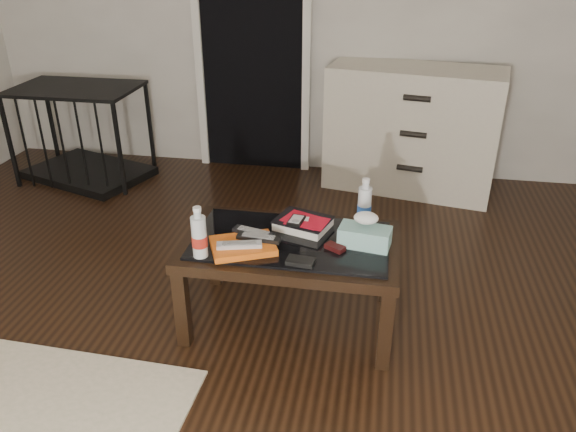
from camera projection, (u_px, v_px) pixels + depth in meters
The scene contains 17 objects.
ground at pixel (219, 377), 2.45m from camera, with size 5.00×5.00×0.00m, color black.
doorway at pixel (252, 38), 4.21m from camera, with size 0.90×0.08×2.07m.
coffee_table at pixel (291, 251), 2.63m from camera, with size 1.00×0.60×0.46m.
dresser at pixel (412, 130), 4.08m from camera, with size 1.27×0.71×0.90m.
pet_crate at pixel (85, 148), 4.36m from camera, with size 1.05×0.86×0.71m.
magazines at pixel (243, 246), 2.52m from camera, with size 0.28×0.21×0.03m, color orange.
remote_silver at pixel (239, 244), 2.48m from camera, with size 0.20×0.05×0.02m, color #B0B0B5.
remote_black_front at pixel (259, 237), 2.53m from camera, with size 0.20×0.05×0.02m, color black.
remote_black_back at pixel (254, 232), 2.58m from camera, with size 0.20×0.05×0.02m, color black.
textbook at pixel (303, 223), 2.70m from camera, with size 0.25×0.20×0.05m, color black.
dvd_mailers at pixel (304, 219), 2.68m from camera, with size 0.19×0.14×0.01m, color red.
ipod at pixel (296, 220), 2.64m from camera, with size 0.06×0.10×0.02m, color black.
flip_phone at pixel (335, 247), 2.51m from camera, with size 0.09×0.05×0.02m, color black.
wallet at pixel (300, 261), 2.41m from camera, with size 0.12×0.07×0.02m, color black.
water_bottle_left at pixel (199, 232), 2.42m from camera, with size 0.07×0.07×0.24m, color silver.
water_bottle_right at pixel (365, 202), 2.69m from camera, with size 0.07×0.07×0.24m, color white.
tissue_box at pixel (365, 237), 2.53m from camera, with size 0.23×0.12×0.09m, color teal.
Camera 1 is at (0.62, -1.79, 1.74)m, focal length 35.00 mm.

